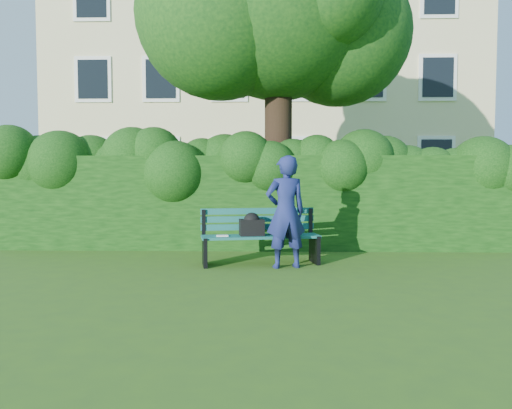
{
  "coord_description": "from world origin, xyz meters",
  "views": [
    {
      "loc": [
        0.23,
        -7.59,
        1.43
      ],
      "look_at": [
        0.0,
        0.6,
        0.95
      ],
      "focal_mm": 35.0,
      "sensor_mm": 36.0,
      "label": 1
    }
  ],
  "objects": [
    {
      "name": "hedge",
      "position": [
        0.0,
        2.2,
        0.9
      ],
      "size": [
        10.0,
        1.0,
        1.8
      ],
      "color": "black",
      "rests_on": "ground"
    },
    {
      "name": "ground",
      "position": [
        0.0,
        0.0,
        0.0
      ],
      "size": [
        80.0,
        80.0,
        0.0
      ],
      "primitive_type": "plane",
      "color": "#365A1D",
      "rests_on": "ground"
    },
    {
      "name": "man_reading",
      "position": [
        0.47,
        0.07,
        0.87
      ],
      "size": [
        0.72,
        0.57,
        1.73
      ],
      "primitive_type": "imported",
      "rotation": [
        0.0,
        0.0,
        3.41
      ],
      "color": "navy",
      "rests_on": "ground"
    },
    {
      "name": "tree",
      "position": [
        0.37,
        3.1,
        4.95
      ],
      "size": [
        5.74,
        4.3,
        7.1
      ],
      "color": "black",
      "rests_on": "ground"
    },
    {
      "name": "park_bench",
      "position": [
        0.13,
        0.4,
        0.5
      ],
      "size": [
        1.95,
        0.89,
        0.89
      ],
      "rotation": [
        0.0,
        0.0,
        0.19
      ],
      "color": "#104D52",
      "rests_on": "ground"
    },
    {
      "name": "apartment_building",
      "position": [
        -0.0,
        13.99,
        6.0
      ],
      "size": [
        16.0,
        8.08,
        12.0
      ],
      "color": "beige",
      "rests_on": "ground"
    }
  ]
}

